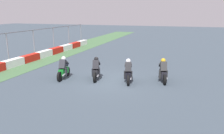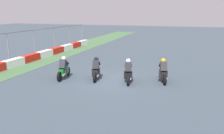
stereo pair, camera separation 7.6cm
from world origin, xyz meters
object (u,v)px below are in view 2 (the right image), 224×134
Objects in this scene: rider_lane_a at (163,72)px; rider_lane_c at (96,70)px; rider_lane_b at (128,73)px; rider_lane_d at (64,69)px.

rider_lane_a and rider_lane_c have the same top height.
rider_lane_c is at bearing 86.72° from rider_lane_a.
rider_lane_a and rider_lane_b have the same top height.
rider_lane_b is at bearing -102.57° from rider_lane_c.
rider_lane_d is at bearing 89.38° from rider_lane_c.
rider_lane_a is 6.59m from rider_lane_d.
rider_lane_d is (-1.43, 6.44, 0.00)m from rider_lane_a.
rider_lane_d is at bearing 87.32° from rider_lane_a.
rider_lane_a is 1.00× the size of rider_lane_c.
rider_lane_b and rider_lane_c have the same top height.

